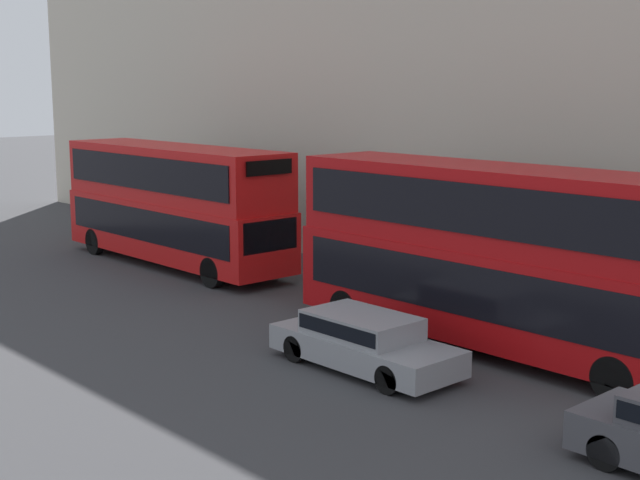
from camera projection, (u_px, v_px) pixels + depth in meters
bus_leading at (494, 250)px, 21.59m from camera, size 2.59×11.15×4.53m
bus_second_in_queue at (174, 200)px, 31.81m from camera, size 2.59×10.91×4.30m
car_hatchback at (364, 340)px, 20.41m from camera, size 1.84×4.71×1.29m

